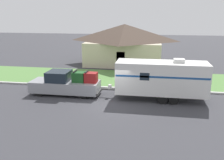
# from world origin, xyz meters

# --- Properties ---
(ground_plane) EXTENTS (120.00, 120.00, 0.00)m
(ground_plane) POSITION_xyz_m (0.00, 0.00, 0.00)
(ground_plane) COLOR #38383D
(curb_strip) EXTENTS (80.00, 0.30, 0.14)m
(curb_strip) POSITION_xyz_m (0.00, 3.75, 0.07)
(curb_strip) COLOR #ADADA8
(curb_strip) RESTS_ON ground_plane
(lawn_strip) EXTENTS (80.00, 7.00, 0.03)m
(lawn_strip) POSITION_xyz_m (0.00, 7.40, 0.01)
(lawn_strip) COLOR #568442
(lawn_strip) RESTS_ON ground_plane
(house_across_street) EXTENTS (10.23, 8.19, 5.15)m
(house_across_street) POSITION_xyz_m (-0.94, 15.49, 2.67)
(house_across_street) COLOR beige
(house_across_street) RESTS_ON ground_plane
(pickup_truck) EXTENTS (5.79, 2.03, 2.06)m
(pickup_truck) POSITION_xyz_m (-4.14, 1.58, 0.90)
(pickup_truck) COLOR black
(pickup_truck) RESTS_ON ground_plane
(travel_trailer) EXTENTS (8.18, 2.24, 3.27)m
(travel_trailer) POSITION_xyz_m (3.60, 1.58, 1.75)
(travel_trailer) COLOR black
(travel_trailer) RESTS_ON ground_plane
(mailbox) EXTENTS (0.48, 0.20, 1.30)m
(mailbox) POSITION_xyz_m (-4.36, 4.31, 1.00)
(mailbox) COLOR brown
(mailbox) RESTS_ON ground_plane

